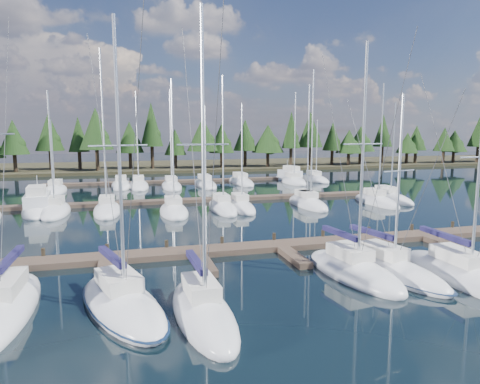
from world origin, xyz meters
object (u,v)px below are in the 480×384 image
object	(u,v)px
main_dock	(282,248)
front_sailboat_0	(4,309)
front_sailboat_1	(122,304)
front_sailboat_5	(463,276)
front_sailboat_2	(203,312)
front_sailboat_3	(353,271)
motor_yacht_left	(38,208)
motor_yacht_right	(290,178)
front_sailboat_4	(388,270)

from	to	relation	value
main_dock	front_sailboat_0	size ratio (longest dim) A/B	2.89
front_sailboat_0	front_sailboat_1	distance (m)	5.36
front_sailboat_0	front_sailboat_5	bearing A→B (deg)	-4.01
front_sailboat_1	front_sailboat_2	size ratio (longest dim) A/B	0.99
main_dock	front_sailboat_5	xyz separation A→B (m)	(7.84, -8.49, 0.07)
front_sailboat_3	motor_yacht_left	bearing A→B (deg)	129.67
main_dock	motor_yacht_right	bearing A→B (deg)	67.60
main_dock	front_sailboat_5	size ratio (longest dim) A/B	3.41
motor_yacht_left	motor_yacht_right	world-z (taller)	motor_yacht_left
main_dock	front_sailboat_4	bearing A→B (deg)	-55.48
front_sailboat_0	front_sailboat_1	size ratio (longest dim) A/B	1.07
front_sailboat_1	front_sailboat_2	distance (m)	4.09
front_sailboat_3	front_sailboat_2	bearing A→B (deg)	-160.43
front_sailboat_0	front_sailboat_5	xyz separation A→B (m)	(24.14, -1.69, -0.02)
front_sailboat_1	front_sailboat_3	xyz separation A→B (m)	(13.20, 1.45, 0.01)
motor_yacht_left	motor_yacht_right	distance (m)	41.48
front_sailboat_2	front_sailboat_4	bearing A→B (deg)	14.88
main_dock	front_sailboat_2	world-z (taller)	front_sailboat_2
front_sailboat_0	motor_yacht_left	world-z (taller)	front_sailboat_0
front_sailboat_0	front_sailboat_2	world-z (taller)	front_sailboat_0
front_sailboat_4	front_sailboat_0	bearing A→B (deg)	-178.78
front_sailboat_1	front_sailboat_5	bearing A→B (deg)	-2.95
front_sailboat_1	front_sailboat_5	xyz separation A→B (m)	(18.83, -0.97, -0.01)
front_sailboat_3	front_sailboat_5	distance (m)	6.13
main_dock	front_sailboat_1	xyz separation A→B (m)	(-10.99, -7.52, 0.08)
main_dock	front_sailboat_4	world-z (taller)	front_sailboat_4
main_dock	motor_yacht_left	size ratio (longest dim) A/B	4.60
front_sailboat_5	motor_yacht_right	world-z (taller)	front_sailboat_5
front_sailboat_4	motor_yacht_left	size ratio (longest dim) A/B	1.19
front_sailboat_5	front_sailboat_0	bearing A→B (deg)	175.99
main_dock	front_sailboat_1	distance (m)	13.31
main_dock	front_sailboat_0	xyz separation A→B (m)	(-16.29, -6.80, 0.09)
front_sailboat_4	motor_yacht_right	size ratio (longest dim) A/B	1.29
front_sailboat_0	front_sailboat_3	distance (m)	18.52
front_sailboat_0	main_dock	bearing A→B (deg)	22.64
front_sailboat_0	motor_yacht_right	distance (m)	57.55
main_dock	motor_yacht_right	distance (m)	43.69
main_dock	front_sailboat_3	distance (m)	6.46
main_dock	front_sailboat_3	world-z (taller)	front_sailboat_3
front_sailboat_2	motor_yacht_right	distance (m)	55.37
front_sailboat_5	motor_yacht_right	size ratio (longest dim) A/B	1.46
front_sailboat_2	front_sailboat_3	size ratio (longest dim) A/B	1.02
front_sailboat_1	front_sailboat_4	bearing A→B (deg)	4.32
front_sailboat_3	motor_yacht_right	distance (m)	48.65
front_sailboat_0	front_sailboat_4	xyz separation A→B (m)	(20.66, 0.44, -0.03)
front_sailboat_4	front_sailboat_5	size ratio (longest dim) A/B	0.88
main_dock	motor_yacht_left	bearing A→B (deg)	134.08
front_sailboat_5	motor_yacht_left	world-z (taller)	front_sailboat_5
front_sailboat_1	front_sailboat_2	bearing A→B (deg)	-28.80
front_sailboat_2	front_sailboat_5	world-z (taller)	front_sailboat_2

